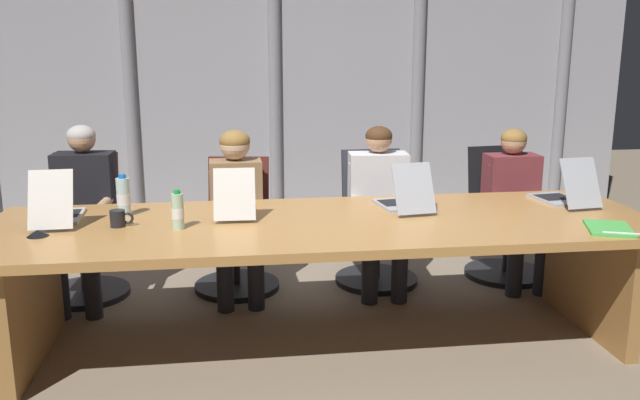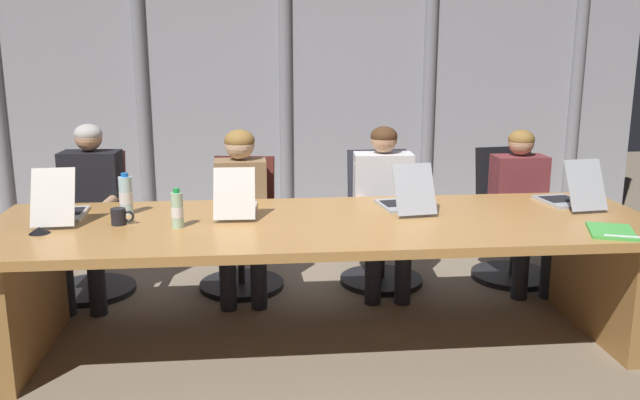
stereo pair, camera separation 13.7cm
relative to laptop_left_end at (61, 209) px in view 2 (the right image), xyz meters
name	(u,v)px [view 2 (the right image)]	position (x,y,z in m)	size (l,w,h in m)	color
ground_plane	(325,343)	(1.48, -0.18, -0.80)	(13.29, 13.29, 0.00)	#7F705B
conference_table	(325,246)	(1.48, -0.18, -0.20)	(3.73, 1.16, 0.74)	#B77F42
curtain_backdrop	(294,72)	(1.47, 2.55, 0.65)	(6.65, 0.17, 2.90)	#9999A0
laptop_left_end	(61,209)	(0.00, 0.00, 0.00)	(0.25, 0.51, 0.31)	beige
laptop_left_mid	(236,204)	(0.98, 0.04, 0.00)	(0.24, 0.46, 0.29)	beige
laptop_center	(405,200)	(1.97, 0.03, 0.00)	(0.30, 0.48, 0.29)	#A8ADB7
laptop_right_mid	(569,196)	(3.00, 0.04, 0.00)	(0.29, 0.49, 0.30)	#A8ADB7
office_chair_left_end	(91,241)	(-0.06, 0.84, -0.44)	(0.60, 0.60, 0.97)	#511E19
office_chair_left_mid	(242,239)	(0.98, 0.84, -0.45)	(0.60, 0.61, 0.92)	#511E19
office_chair_center	(381,234)	(1.99, 0.84, -0.44)	(0.60, 0.60, 0.95)	#2D2D38
office_chair_right_mid	(511,230)	(2.97, 0.84, -0.44)	(0.60, 0.60, 0.96)	black
person_left_end	(89,203)	(-0.01, 0.68, -0.13)	(0.42, 0.56, 1.19)	black
person_left_mid	(241,202)	(0.99, 0.68, -0.14)	(0.37, 0.55, 1.14)	olive
person_center	(384,199)	(1.98, 0.68, -0.14)	(0.44, 0.57, 1.15)	silver
person_right_mid	(523,199)	(2.97, 0.67, -0.17)	(0.38, 0.55, 1.11)	brown
water_bottle_primary	(177,210)	(0.67, -0.24, 0.04)	(0.06, 0.06, 0.21)	#ADD1B2
water_bottle_secondary	(126,196)	(0.34, 0.08, 0.05)	(0.08, 0.08, 0.24)	silver
coffee_mug_near	(119,217)	(0.35, -0.15, -0.01)	(0.13, 0.08, 0.09)	black
conference_mic_left_side	(39,230)	(-0.04, -0.29, -0.04)	(0.11, 0.11, 0.04)	black
spiral_notepad	(612,232)	(2.94, -0.58, -0.05)	(0.31, 0.36, 0.03)	#4CB74C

